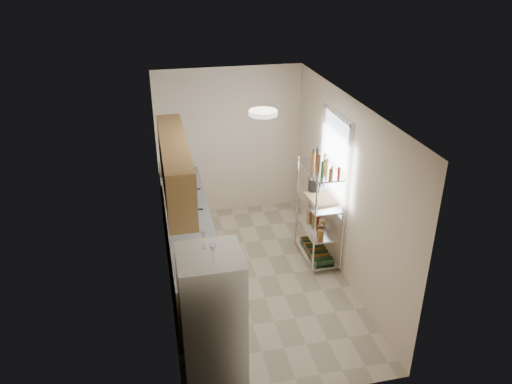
# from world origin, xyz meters

# --- Properties ---
(room) EXTENTS (2.52, 4.42, 2.62)m
(room) POSITION_xyz_m (0.00, 0.00, 1.30)
(room) COLOR beige
(room) RESTS_ON ground
(counter_run) EXTENTS (0.63, 3.51, 0.90)m
(counter_run) POSITION_xyz_m (-0.92, 0.44, 0.45)
(counter_run) COLOR #B18A4B
(counter_run) RESTS_ON ground
(upper_cabinets) EXTENTS (0.33, 2.20, 0.72)m
(upper_cabinets) POSITION_xyz_m (-1.05, 0.10, 1.81)
(upper_cabinets) COLOR #B18A4B
(upper_cabinets) RESTS_ON room
(range_hood) EXTENTS (0.50, 0.60, 0.12)m
(range_hood) POSITION_xyz_m (-1.00, 0.90, 1.39)
(range_hood) COLOR #B7BABC
(range_hood) RESTS_ON room
(window) EXTENTS (0.06, 1.00, 1.46)m
(window) POSITION_xyz_m (1.23, 0.35, 1.55)
(window) COLOR white
(window) RESTS_ON room
(bakers_rack) EXTENTS (0.45, 0.90, 1.73)m
(bakers_rack) POSITION_xyz_m (1.00, 0.30, 1.11)
(bakers_rack) COLOR silver
(bakers_rack) RESTS_ON ground
(ceiling_dome) EXTENTS (0.34, 0.34, 0.05)m
(ceiling_dome) POSITION_xyz_m (0.00, -0.30, 2.57)
(ceiling_dome) COLOR white
(ceiling_dome) RESTS_ON room
(refrigerator) EXTENTS (0.66, 0.66, 1.60)m
(refrigerator) POSITION_xyz_m (-0.87, -1.70, 0.80)
(refrigerator) COLOR white
(refrigerator) RESTS_ON ground
(wine_glass_a) EXTENTS (0.07, 0.07, 0.21)m
(wine_glass_a) POSITION_xyz_m (-0.85, -1.85, 1.70)
(wine_glass_a) COLOR silver
(wine_glass_a) RESTS_ON refrigerator
(wine_glass_b) EXTENTS (0.07, 0.07, 0.20)m
(wine_glass_b) POSITION_xyz_m (-0.90, -1.56, 1.70)
(wine_glass_b) COLOR silver
(wine_glass_b) RESTS_ON refrigerator
(rice_cooker) EXTENTS (0.24, 0.24, 0.20)m
(rice_cooker) POSITION_xyz_m (-0.92, 0.21, 1.00)
(rice_cooker) COLOR silver
(rice_cooker) RESTS_ON counter_run
(frying_pan_large) EXTENTS (0.28, 0.28, 0.04)m
(frying_pan_large) POSITION_xyz_m (-0.96, 0.60, 0.92)
(frying_pan_large) COLOR black
(frying_pan_large) RESTS_ON counter_run
(frying_pan_small) EXTENTS (0.27, 0.27, 0.04)m
(frying_pan_small) POSITION_xyz_m (-0.87, 1.13, 0.92)
(frying_pan_small) COLOR black
(frying_pan_small) RESTS_ON counter_run
(cutting_board) EXTENTS (0.41, 0.51, 0.03)m
(cutting_board) POSITION_xyz_m (1.03, 0.31, 1.03)
(cutting_board) COLOR tan
(cutting_board) RESTS_ON bakers_rack
(espresso_machine) EXTENTS (0.18, 0.24, 0.25)m
(espresso_machine) POSITION_xyz_m (1.00, 0.58, 1.14)
(espresso_machine) COLOR black
(espresso_machine) RESTS_ON bakers_rack
(storage_bag) EXTENTS (0.11, 0.14, 0.15)m
(storage_bag) POSITION_xyz_m (1.04, 0.48, 0.64)
(storage_bag) COLOR maroon
(storage_bag) RESTS_ON bakers_rack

